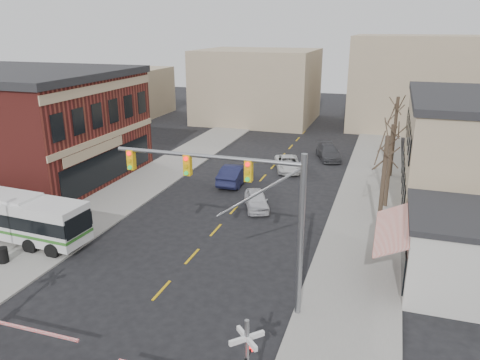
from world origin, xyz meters
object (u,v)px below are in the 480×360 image
object	(u,v)px
car_c	(288,164)
pedestrian_near	(72,230)
car_b	(235,174)
car_a	(256,200)
pedestrian_far	(52,208)
transit_bus	(7,215)
car_d	(329,152)
trash_bin	(3,255)
traffic_signal_mast	(246,197)

from	to	relation	value
car_c	pedestrian_near	world-z (taller)	pedestrian_near
car_b	car_a	bearing A→B (deg)	123.30
pedestrian_far	car_c	bearing A→B (deg)	-5.57
car_a	car_c	distance (m)	10.40
car_b	pedestrian_near	world-z (taller)	pedestrian_near
transit_bus	pedestrian_far	size ratio (longest dim) A/B	6.30
car_d	pedestrian_far	xyz separation A→B (m)	(-16.22, -22.43, 0.32)
transit_bus	car_d	xyz separation A→B (m)	(17.06, 25.59, -0.96)
trash_bin	car_c	xyz separation A→B (m)	(11.71, 23.30, 0.10)
traffic_signal_mast	pedestrian_near	size ratio (longest dim) A/B	5.53
car_b	pedestrian_far	xyz separation A→B (m)	(-9.51, -12.03, 0.18)
car_a	pedestrian_far	size ratio (longest dim) A/B	2.18
transit_bus	car_c	size ratio (longest dim) A/B	2.39
transit_bus	pedestrian_far	world-z (taller)	transit_bus
trash_bin	pedestrian_near	bearing A→B (deg)	57.49
car_a	car_b	xyz separation A→B (m)	(-3.46, 5.20, 0.17)
car_a	car_b	distance (m)	6.25
traffic_signal_mast	trash_bin	distance (m)	15.53
car_a	pedestrian_far	distance (m)	14.66
car_b	car_d	distance (m)	12.38
car_a	car_b	size ratio (longest dim) A/B	0.77
car_c	pedestrian_far	size ratio (longest dim) A/B	2.64
car_c	pedestrian_near	distance (m)	22.02
traffic_signal_mast	car_d	world-z (taller)	traffic_signal_mast
transit_bus	pedestrian_far	xyz separation A→B (m)	(0.84, 3.16, -0.64)
car_a	pedestrian_far	xyz separation A→B (m)	(-12.96, -6.83, 0.36)
car_b	pedestrian_near	bearing A→B (deg)	67.69
car_d	pedestrian_near	world-z (taller)	pedestrian_near
transit_bus	car_b	size ratio (longest dim) A/B	2.23
transit_bus	car_c	distance (m)	24.72
traffic_signal_mast	car_b	xyz separation A→B (m)	(-6.54, 17.72, -4.85)
traffic_signal_mast	car_c	bearing A→B (deg)	97.33
car_a	pedestrian_near	bearing A→B (deg)	-158.17
car_b	trash_bin	bearing A→B (deg)	65.53
traffic_signal_mast	pedestrian_near	xyz separation A→B (m)	(-12.46, 3.06, -4.74)
car_c	car_b	bearing A→B (deg)	-144.35
car_a	car_c	xyz separation A→B (m)	(0.14, 10.40, -0.01)
pedestrian_near	car_d	bearing A→B (deg)	-41.19
traffic_signal_mast	car_c	distance (m)	23.65
pedestrian_far	car_a	bearing A→B (deg)	-30.54
transit_bus	car_d	distance (m)	30.77
trash_bin	pedestrian_near	distance (m)	4.11
car_a	car_c	world-z (taller)	car_a
trash_bin	car_d	distance (m)	32.13
traffic_signal_mast	trash_bin	world-z (taller)	traffic_signal_mast
traffic_signal_mast	pedestrian_far	bearing A→B (deg)	160.47
trash_bin	car_d	world-z (taller)	car_d
car_d	car_b	bearing A→B (deg)	-142.51
transit_bus	car_b	xyz separation A→B (m)	(10.34, 15.19, -0.82)
trash_bin	car_a	distance (m)	17.33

